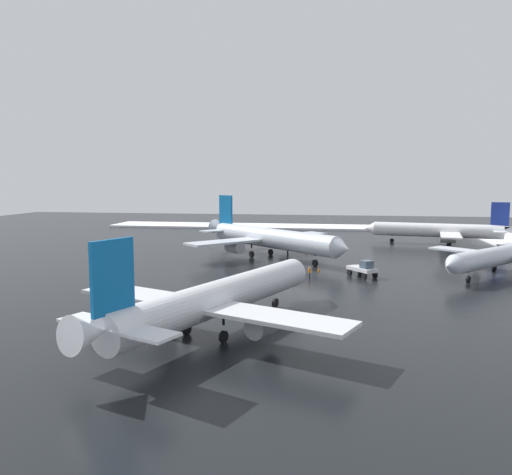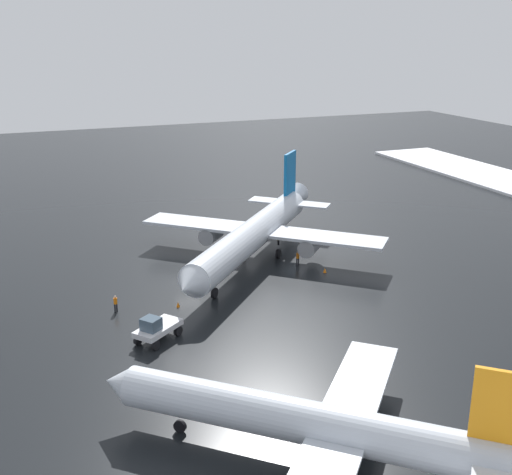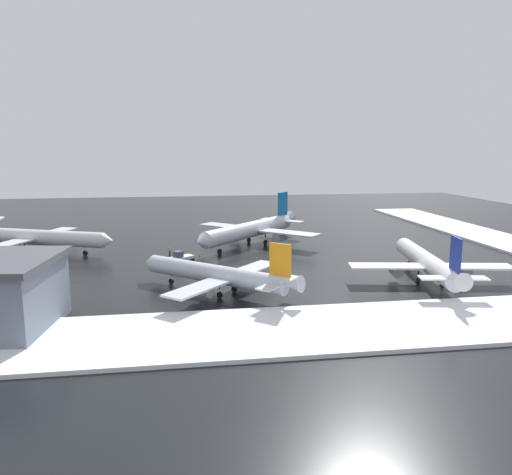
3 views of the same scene
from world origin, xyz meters
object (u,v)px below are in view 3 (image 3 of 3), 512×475
ground_crew_near_tug (170,251)px  traffic_cone_near_nose (284,249)px  airplane_far_rear (427,262)px  ground_crew_by_nose_gear (273,243)px  airplane_foreground_jet (217,274)px  airplane_parked_portside (252,229)px  airplane_parked_starboard (39,237)px  traffic_cone_mid_line (200,254)px  pushback_tug (181,257)px

ground_crew_near_tug → traffic_cone_near_nose: 24.13m
airplane_far_rear → ground_crew_near_tug: (-41.92, 25.76, -2.10)m
airplane_far_rear → ground_crew_by_nose_gear: (-19.72, 31.01, -2.10)m
airplane_foreground_jet → ground_crew_near_tug: bearing=-32.8°
ground_crew_near_tug → airplane_parked_portside: bearing=-75.9°
airplane_parked_starboard → ground_crew_near_tug: (26.59, -6.91, -2.29)m
traffic_cone_near_nose → traffic_cone_mid_line: (-18.06, -3.02, 0.00)m
airplane_parked_portside → airplane_far_rear: size_ratio=0.94×
pushback_tug → ground_crew_by_nose_gear: pushback_tug is taller
traffic_cone_near_nose → airplane_far_rear: bearing=-57.1°
ground_crew_near_tug → traffic_cone_mid_line: (5.98, -1.12, -0.70)m
pushback_tug → ground_crew_near_tug: size_ratio=2.92×
airplane_parked_portside → traffic_cone_mid_line: bearing=-9.5°
ground_crew_by_nose_gear → airplane_parked_starboard: bearing=-52.2°
airplane_parked_portside → ground_crew_by_nose_gear: 5.83m
airplane_foreground_jet → traffic_cone_mid_line: bearing=-44.7°
pushback_tug → ground_crew_near_tug: (-2.26, 7.59, -0.31)m
airplane_foreground_jet → ground_crew_by_nose_gear: size_ratio=13.86×
airplane_far_rear → traffic_cone_mid_line: size_ratio=56.76×
ground_crew_near_tug → airplane_foreground_jet: bearing=-175.4°
airplane_foreground_jet → ground_crew_by_nose_gear: 36.19m
airplane_parked_portside → airplane_foreground_jet: size_ratio=1.24×
traffic_cone_mid_line → airplane_far_rear: bearing=-34.4°
pushback_tug → traffic_cone_near_nose: pushback_tug is taller
airplane_foreground_jet → airplane_far_rear: bearing=-134.6°
ground_crew_near_tug → airplane_far_rear: bearing=-132.1°
airplane_parked_starboard → airplane_foreground_jet: (34.10, -34.67, -0.38)m
airplane_foreground_jet → pushback_tug: (-5.25, 20.18, -1.60)m
airplane_foreground_jet → pushback_tug: 20.91m
airplane_parked_portside → airplane_parked_starboard: size_ratio=0.93×
airplane_far_rear → ground_crew_by_nose_gear: airplane_far_rear is taller
airplane_far_rear → ground_crew_by_nose_gear: bearing=42.3°
airplane_parked_portside → traffic_cone_near_nose: (6.13, -6.32, -3.31)m
airplane_far_rear → airplane_foreground_jet: bearing=103.2°
airplane_parked_starboard → traffic_cone_near_nose: size_ratio=57.58×
airplane_foreground_jet → pushback_tug: airplane_foreground_jet is taller
pushback_tug → ground_crew_by_nose_gear: size_ratio=2.92×
airplane_far_rear → ground_crew_near_tug: 49.25m
pushback_tug → airplane_foreground_jet: bearing=67.0°
airplane_foreground_jet → ground_crew_by_nose_gear: (14.69, 33.02, -1.91)m
airplane_far_rear → airplane_parked_portside: bearing=45.1°
airplane_far_rear → traffic_cone_near_nose: size_ratio=56.76×
airplane_parked_starboard → ground_crew_near_tug: airplane_parked_starboard is taller
airplane_parked_starboard → ground_crew_by_nose_gear: bearing=20.8°
airplane_far_rear → ground_crew_near_tug: airplane_far_rear is taller
airplane_foreground_jet → traffic_cone_near_nose: (16.53, 29.67, -2.61)m
airplane_parked_portside → ground_crew_near_tug: airplane_parked_portside is taller
ground_crew_near_tug → pushback_tug: bearing=-174.0°
airplane_parked_portside → pushback_tug: (-15.65, -15.81, -2.30)m
airplane_parked_starboard → pushback_tug: bearing=-4.0°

